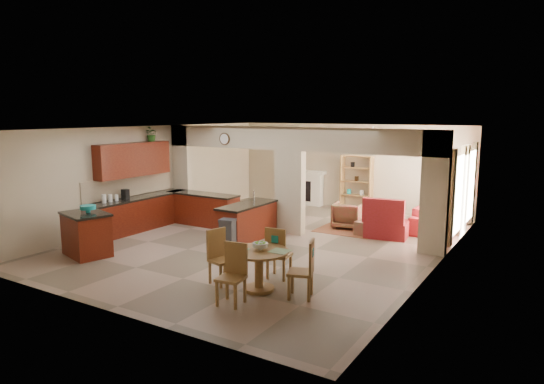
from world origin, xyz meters
The scene contains 39 objects.
floor centered at (0.00, 0.00, 0.00)m, with size 10.00×10.00×0.00m, color gray.
ceiling centered at (0.00, 0.00, 2.80)m, with size 10.00×10.00×0.00m, color white.
wall_back centered at (0.00, 5.00, 1.40)m, with size 8.00×8.00×0.00m, color #C1AC8D.
wall_front centered at (0.00, -5.00, 1.40)m, with size 8.00×8.00×0.00m, color #C1AC8D.
wall_left centered at (-4.00, 0.00, 1.40)m, with size 10.00×10.00×0.00m, color #C1AC8D.
wall_right centered at (4.00, 0.00, 1.40)m, with size 10.00×10.00×0.00m, color #C1AC8D.
partition_left_pier centered at (-3.70, 1.00, 1.40)m, with size 0.60×0.25×2.80m, color #C1AC8D.
partition_center_pier centered at (0.00, 1.00, 1.10)m, with size 0.80×0.25×2.20m, color #C1AC8D.
partition_right_pier centered at (3.70, 1.00, 1.40)m, with size 0.60×0.25×2.80m, color #C1AC8D.
partition_header centered at (0.00, 1.00, 2.50)m, with size 8.00×0.25×0.60m, color #C1AC8D.
kitchen_counter centered at (-3.26, -0.25, 0.46)m, with size 2.52×3.29×1.48m.
upper_cabinets centered at (-3.82, -0.80, 1.92)m, with size 0.35×2.40×0.90m, color #400B07.
peninsula centered at (-0.60, -0.11, 0.46)m, with size 0.70×1.85×0.91m.
wall_clock centered at (-2.00, 0.85, 2.45)m, with size 0.34×0.34×0.03m, color #483018.
rug centered at (1.20, 2.10, 0.01)m, with size 1.60×1.30×0.01m, color brown.
fireplace centered at (-1.60, 4.83, 0.61)m, with size 1.60×0.35×1.20m.
shelving_unit centered at (0.35, 4.82, 0.90)m, with size 1.00×0.32×1.80m, color olive.
window_a centered at (3.97, 2.30, 1.20)m, with size 0.02×0.90×1.90m, color white.
window_b centered at (3.97, 4.00, 1.20)m, with size 0.02×0.90×1.90m, color white.
glazed_door centered at (3.97, 3.15, 1.05)m, with size 0.02×0.70×2.10m, color white.
drape_a_left centered at (3.93, 1.70, 1.20)m, with size 0.10×0.28×2.30m, color #441E1B.
drape_a_right centered at (3.93, 2.90, 1.20)m, with size 0.10×0.28×2.30m, color #441E1B.
drape_b_left centered at (3.93, 3.40, 1.20)m, with size 0.10×0.28×2.30m, color #441E1B.
drape_b_right centered at (3.93, 4.60, 1.20)m, with size 0.10×0.28×2.30m, color #441E1B.
ceiling_fan centered at (1.50, 3.00, 2.56)m, with size 1.00×1.00×0.10m, color white.
kitchen_island centered at (-2.88, -3.13, 0.49)m, with size 1.30×1.08×0.97m.
teal_bowl centered at (-2.87, -3.06, 1.05)m, with size 0.34×0.34×0.16m, color teal.
trash_can centered at (-0.42, -1.18, 0.34)m, with size 0.32×0.27×0.69m, color #2A2A2C.
dining_table centered at (1.59, -2.95, 0.50)m, with size 1.09×1.09×0.74m.
fruit_bowl centered at (1.59, -2.91, 0.81)m, with size 0.28×0.28×0.15m, color #5EB827.
sofa centered at (3.30, 3.47, 0.35)m, with size 0.94×2.40×0.70m, color maroon.
chaise centered at (2.33, 1.97, 0.21)m, with size 1.04×0.85×0.42m, color maroon.
armchair centered at (1.08, 2.36, 0.35)m, with size 0.75×0.78×0.71m, color maroon.
ottoman centered at (1.80, 1.89, 0.18)m, with size 0.49×0.49×0.36m, color maroon.
plant centered at (-3.82, -0.09, 2.58)m, with size 0.37×0.32×0.42m, color #1C5416.
chair_north centered at (1.57, -2.27, 0.55)m, with size 0.47×0.47×1.02m.
chair_east centered at (2.47, -2.85, 0.55)m, with size 0.53×0.53×1.02m.
chair_south centered at (1.54, -3.66, 0.55)m, with size 0.47×0.47×1.02m.
chair_west centered at (0.75, -3.00, 0.55)m, with size 0.52×0.52×1.02m.
Camera 1 is at (6.14, -9.95, 3.16)m, focal length 32.00 mm.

